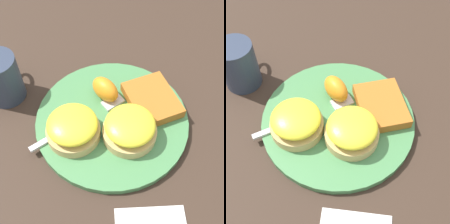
% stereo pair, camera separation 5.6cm
% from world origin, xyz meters
% --- Properties ---
extents(ground_plane, '(1.10, 1.10, 0.00)m').
position_xyz_m(ground_plane, '(0.00, 0.00, 0.00)').
color(ground_plane, '#38281E').
extents(plate, '(0.28, 0.28, 0.01)m').
position_xyz_m(plate, '(0.00, 0.00, 0.01)').
color(plate, '#47844C').
rests_on(plate, ground_plane).
extents(sandwich_benedict_left, '(0.10, 0.10, 0.05)m').
position_xyz_m(sandwich_benedict_left, '(-0.03, 0.07, 0.04)').
color(sandwich_benedict_left, tan).
rests_on(sandwich_benedict_left, plate).
extents(sandwich_benedict_right, '(0.10, 0.10, 0.05)m').
position_xyz_m(sandwich_benedict_right, '(-0.04, -0.03, 0.04)').
color(sandwich_benedict_right, tan).
rests_on(sandwich_benedict_right, plate).
extents(hashbrown_patty, '(0.12, 0.11, 0.02)m').
position_xyz_m(hashbrown_patty, '(0.03, -0.08, 0.02)').
color(hashbrown_patty, '#AE6422').
rests_on(hashbrown_patty, plate).
extents(orange_wedge, '(0.07, 0.07, 0.04)m').
position_xyz_m(orange_wedge, '(0.05, 0.01, 0.04)').
color(orange_wedge, orange).
rests_on(orange_wedge, plate).
extents(fork, '(0.11, 0.18, 0.00)m').
position_xyz_m(fork, '(0.00, 0.05, 0.02)').
color(fork, silver).
rests_on(fork, plate).
extents(cup, '(0.10, 0.07, 0.10)m').
position_xyz_m(cup, '(0.09, 0.20, 0.05)').
color(cup, '#2D384C').
rests_on(cup, ground_plane).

